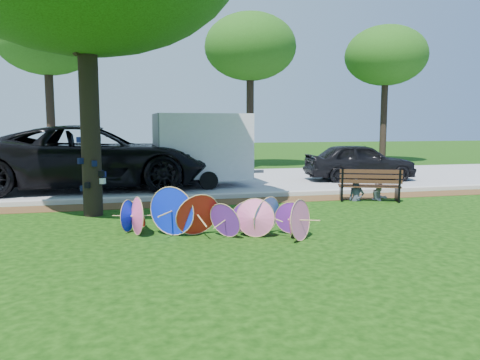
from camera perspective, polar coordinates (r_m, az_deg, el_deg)
The scene contains 12 objects.
ground at distance 8.35m, azimuth -0.12°, elevation -7.83°, with size 90.00×90.00×0.00m, color black.
mulch_strip at distance 12.68m, azimuth -4.86°, elevation -2.78°, with size 90.00×1.00×0.01m, color #472D16.
curb at distance 13.35m, azimuth -5.32°, elevation -2.06°, with size 90.00×0.30×0.12m, color #B7B5AD.
street at distance 17.44m, azimuth -7.28°, elevation -0.19°, with size 90.00×8.00×0.01m, color gray.
parasol_pile at distance 8.92m, azimuth -2.96°, elevation -4.34°, with size 3.56×2.44×0.96m.
black_van at distance 16.00m, azimuth -17.45°, elevation 2.65°, with size 3.45×7.48×2.08m, color black.
dark_pickup at distance 18.26m, azimuth 14.37°, elevation 2.16°, with size 1.66×4.12×1.40m, color black.
cargo_trailer at distance 16.02m, azimuth -4.62°, elevation 4.18°, with size 3.09×1.96×2.77m, color silver.
park_bench at distance 13.42m, azimuth 15.47°, elevation -0.59°, with size 1.69×0.64×0.88m, color black, non-canonical shape.
person_left at distance 13.28m, azimuth 14.06°, elevation -0.02°, with size 0.42×0.28×1.16m, color #3A4350.
person_right at distance 13.62m, azimuth 16.67°, elevation -0.17°, with size 0.51×0.40×1.05m, color #B1B0BA.
bg_trees at distance 23.33m, azimuth 0.14°, elevation 15.81°, with size 21.29×5.90×7.40m.
Camera 1 is at (-1.88, -7.86, 2.11)m, focal length 35.00 mm.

